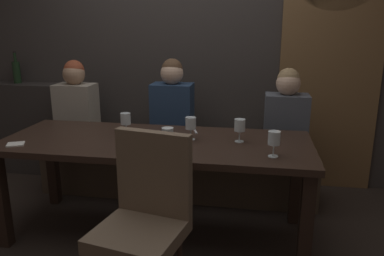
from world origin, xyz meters
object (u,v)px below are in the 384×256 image
Objects in this scene: wine_bottle_dark_red at (17,71)px; wine_glass_far_right at (191,124)px; diner_redhead at (76,104)px; diner_far_end at (286,115)px; dining_table at (156,151)px; wine_glass_near_right at (240,126)px; banquette_bench at (177,171)px; wine_glass_end_right at (168,135)px; fork_on_table at (195,130)px; chair_near_side at (145,211)px; diner_bearded at (172,107)px; wine_glass_center_front at (274,139)px; wine_glass_far_left at (126,119)px.

wine_bottle_dark_red is 1.99× the size of wine_glass_far_right.
diner_far_end is (1.91, -0.04, -0.02)m from diner_redhead.
wine_glass_near_right reaches higher than dining_table.
banquette_bench is 15.24× the size of wine_glass_end_right.
diner_redhead is at bearing 142.18° from fork_on_table.
chair_near_side is 1.22× the size of diner_bearded.
diner_far_end is 0.73m from wine_glass_near_right.
banquette_bench is at bearing 179.15° from diner_far_end.
diner_bearded is at bearing 104.53° from fork_on_table.
diner_far_end is 4.54× the size of wine_glass_center_front.
dining_table is 0.75m from diner_bearded.
banquette_bench is 1.47m from chair_near_side.
fork_on_table is at bearing -60.23° from banquette_bench.
wine_glass_end_right is 0.56m from fork_on_table.
diner_redhead is 1.27m from fork_on_table.
fork_on_table is at bearing 138.81° from wine_glass_center_front.
wine_bottle_dark_red is 1.99× the size of wine_glass_near_right.
diner_far_end reaches higher than fork_on_table.
wine_glass_far_right is (0.25, -0.65, 0.62)m from banquette_bench.
diner_bearded is (-0.04, 0.02, 0.60)m from banquette_bench.
wine_glass_near_right reaches higher than banquette_bench.
wine_glass_end_right is (0.02, 0.47, 0.30)m from chair_near_side.
wine_bottle_dark_red is at bearing 141.44° from fork_on_table.
wine_glass_near_right is (0.59, -0.64, 0.62)m from banquette_bench.
dining_table is at bearing -90.00° from banquette_bench.
fork_on_table reaches higher than banquette_bench.
wine_glass_far_right and wine_glass_end_right have the same top height.
banquette_bench is 15.24× the size of wine_glass_far_left.
chair_near_side is at bearing -79.74° from dining_table.
fork_on_table is at bearing 83.88° from chair_near_side.
wine_glass_near_right is at bearing 5.39° from dining_table.
wine_glass_far_right is at bearing -29.29° from diner_redhead.
diner_far_end is 4.54× the size of wine_glass_end_right.
diner_bearded is at bearing 70.94° from wine_glass_far_left.
dining_table is 1.18m from diner_far_end.
wine_glass_center_front reaches higher than dining_table.
wine_glass_far_left is 0.50m from wine_glass_far_right.
wine_glass_center_front is (0.22, -0.28, -0.00)m from wine_glass_near_right.
dining_table is 13.41× the size of wine_glass_near_right.
wine_glass_center_front reaches higher than banquette_bench.
wine_bottle_dark_red is at bearing 136.67° from chair_near_side.
wine_bottle_dark_red is (-2.70, 0.36, 0.27)m from diner_far_end.
wine_bottle_dark_red is at bearing 153.60° from wine_glass_center_front.
diner_redhead is 0.92m from diner_bearded.
wine_glass_near_right is at bearing 35.12° from wine_glass_end_right.
diner_far_end is (0.82, 1.41, 0.24)m from chair_near_side.
diner_redhead is at bearing 126.83° from chair_near_side.
wine_glass_far_left is (-0.25, 0.10, 0.20)m from dining_table.
chair_near_side is 5.98× the size of wine_glass_far_left.
chair_near_side reaches higher than fork_on_table.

